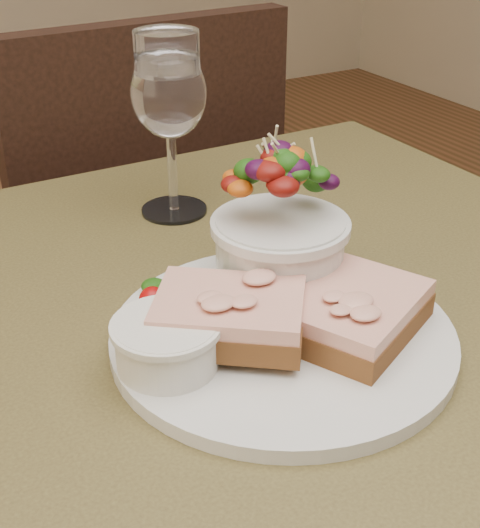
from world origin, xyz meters
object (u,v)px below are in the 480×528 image
cafe_table (257,434)px  chair_far (126,343)px  sandwich_back (229,315)px  salad_bowl (280,222)px  ramekin (167,342)px  sandwich_front (356,313)px  dinner_plate (283,336)px  wine_glass (169,99)px

cafe_table → chair_far: chair_far is taller
sandwich_back → salad_bowl: (0.08, 0.05, 0.04)m
chair_far → cafe_table: bearing=77.0°
salad_bowl → ramekin: bearing=-156.5°
sandwich_back → salad_bowl: 0.10m
ramekin → sandwich_back: bearing=3.9°
chair_far → ramekin: 0.86m
chair_far → sandwich_front: size_ratio=6.53×
ramekin → salad_bowl: size_ratio=0.58×
dinner_plate → wine_glass: bearing=83.4°
dinner_plate → cafe_table: bearing=129.0°
cafe_table → ramekin: size_ratio=10.87×
ramekin → salad_bowl: bearing=23.5°
sandwich_back → cafe_table: bearing=53.7°
sandwich_front → chair_far: bearing=59.5°
chair_far → sandwich_back: 0.85m
dinner_plate → sandwich_front: 0.06m
cafe_table → chair_far: size_ratio=0.89×
chair_far → sandwich_back: (-0.15, -0.68, 0.49)m
sandwich_front → wine_glass: wine_glass is taller
cafe_table → sandwich_back: size_ratio=5.83×
chair_far → ramekin: size_ratio=12.23×
cafe_table → wine_glass: (0.04, 0.25, 0.22)m
cafe_table → chair_far: (0.12, 0.67, -0.36)m
sandwich_back → wine_glass: 0.28m
chair_far → wine_glass: wine_glass is taller
chair_far → ramekin: bearing=70.6°
sandwich_front → salad_bowl: size_ratio=1.08×
sandwich_front → ramekin: (-0.14, 0.03, 0.00)m
sandwich_back → wine_glass: size_ratio=0.78×
sandwich_back → salad_bowl: bearing=71.5°
salad_bowl → wine_glass: size_ratio=0.73×
sandwich_back → wine_glass: (0.07, 0.25, 0.09)m
chair_far → dinner_plate: chair_far is taller
cafe_table → salad_bowl: salad_bowl is taller
cafe_table → sandwich_front: size_ratio=5.81×
cafe_table → dinner_plate: size_ratio=2.99×
cafe_table → salad_bowl: size_ratio=6.30×
sandwich_front → sandwich_back: 0.10m
sandwich_front → ramekin: ramekin is taller
sandwich_back → salad_bowl: salad_bowl is taller
dinner_plate → ramekin: size_ratio=3.64×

